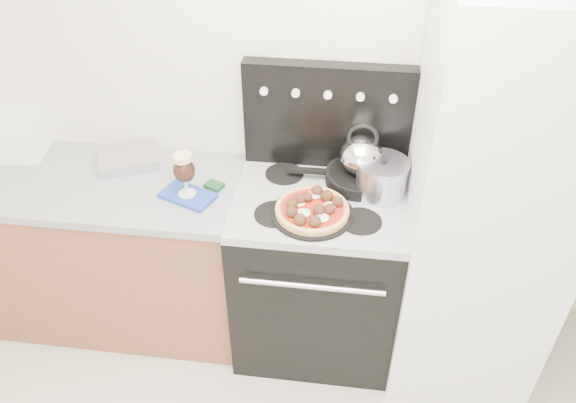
% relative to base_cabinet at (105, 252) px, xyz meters
% --- Properties ---
extents(room_shell, '(3.52, 3.01, 2.52)m').
position_rel_base_cabinet_xyz_m(room_shell, '(1.02, -0.91, 0.82)').
color(room_shell, beige).
rests_on(room_shell, ground).
extents(base_cabinet, '(1.45, 0.60, 0.86)m').
position_rel_base_cabinet_xyz_m(base_cabinet, '(0.00, 0.00, 0.00)').
color(base_cabinet, brown).
rests_on(base_cabinet, ground).
extents(countertop, '(1.48, 0.63, 0.04)m').
position_rel_base_cabinet_xyz_m(countertop, '(0.00, 0.00, 0.45)').
color(countertop, '#91919A').
rests_on(countertop, base_cabinet).
extents(stove_body, '(0.76, 0.65, 0.88)m').
position_rel_base_cabinet_xyz_m(stove_body, '(1.10, -0.02, 0.01)').
color(stove_body, black).
rests_on(stove_body, ground).
extents(cooktop, '(0.76, 0.65, 0.04)m').
position_rel_base_cabinet_xyz_m(cooktop, '(1.10, -0.02, 0.47)').
color(cooktop, '#ADADB2').
rests_on(cooktop, stove_body).
extents(backguard, '(0.76, 0.08, 0.50)m').
position_rel_base_cabinet_xyz_m(backguard, '(1.10, 0.25, 0.74)').
color(backguard, black).
rests_on(backguard, cooktop).
extents(fridge, '(0.64, 0.68, 1.90)m').
position_rel_base_cabinet_xyz_m(fridge, '(1.80, -0.05, 0.52)').
color(fridge, silver).
rests_on(fridge, ground).
extents(toaster_oven, '(0.37, 0.30, 0.21)m').
position_rel_base_cabinet_xyz_m(toaster_oven, '(-0.45, 0.18, 0.58)').
color(toaster_oven, white).
rests_on(toaster_oven, countertop).
extents(foil_sheet, '(0.34, 0.30, 0.06)m').
position_rel_base_cabinet_xyz_m(foil_sheet, '(0.17, 0.14, 0.50)').
color(foil_sheet, silver).
rests_on(foil_sheet, countertop).
extents(oven_mitt, '(0.27, 0.22, 0.02)m').
position_rel_base_cabinet_xyz_m(oven_mitt, '(0.52, -0.08, 0.48)').
color(oven_mitt, '#203EA7').
rests_on(oven_mitt, countertop).
extents(beer_glass, '(0.12, 0.12, 0.21)m').
position_rel_base_cabinet_xyz_m(beer_glass, '(0.52, -0.08, 0.60)').
color(beer_glass, black).
rests_on(beer_glass, oven_mitt).
extents(pizza_pan, '(0.44, 0.44, 0.01)m').
position_rel_base_cabinet_xyz_m(pizza_pan, '(1.08, -0.15, 0.50)').
color(pizza_pan, black).
rests_on(pizza_pan, cooktop).
extents(pizza, '(0.36, 0.36, 0.04)m').
position_rel_base_cabinet_xyz_m(pizza, '(1.08, -0.15, 0.52)').
color(pizza, '#E6C45E').
rests_on(pizza, pizza_pan).
extents(skillet, '(0.31, 0.31, 0.05)m').
position_rel_base_cabinet_xyz_m(skillet, '(1.27, 0.11, 0.52)').
color(skillet, black).
rests_on(skillet, cooktop).
extents(tea_kettle, '(0.20, 0.20, 0.21)m').
position_rel_base_cabinet_xyz_m(tea_kettle, '(1.27, 0.11, 0.65)').
color(tea_kettle, silver).
rests_on(tea_kettle, skillet).
extents(stock_pot, '(0.24, 0.24, 0.16)m').
position_rel_base_cabinet_xyz_m(stock_pot, '(1.36, 0.03, 0.57)').
color(stock_pot, silver).
rests_on(stock_pot, cooktop).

